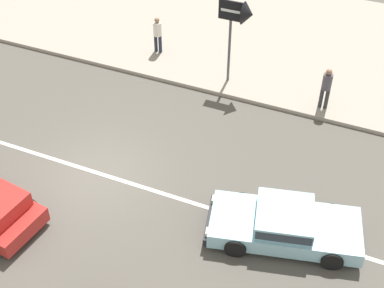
{
  "coord_description": "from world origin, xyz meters",
  "views": [
    {
      "loc": [
        7.51,
        -10.12,
        11.9
      ],
      "look_at": [
        2.51,
        1.64,
        0.8
      ],
      "focal_mm": 50.0,
      "sensor_mm": 36.0,
      "label": 1
    }
  ],
  "objects_px": {
    "sedan_pale_blue_3": "(284,224)",
    "pedestrian_near_clock": "(326,85)",
    "pedestrian_mid_kerb": "(157,32)",
    "arrow_signboard": "(244,17)"
  },
  "relations": [
    {
      "from": "sedan_pale_blue_3",
      "to": "pedestrian_near_clock",
      "type": "relative_size",
      "value": 2.79
    },
    {
      "from": "sedan_pale_blue_3",
      "to": "pedestrian_mid_kerb",
      "type": "height_order",
      "value": "pedestrian_mid_kerb"
    },
    {
      "from": "arrow_signboard",
      "to": "pedestrian_near_clock",
      "type": "height_order",
      "value": "arrow_signboard"
    },
    {
      "from": "sedan_pale_blue_3",
      "to": "arrow_signboard",
      "type": "relative_size",
      "value": 1.35
    },
    {
      "from": "pedestrian_near_clock",
      "to": "pedestrian_mid_kerb",
      "type": "height_order",
      "value": "pedestrian_near_clock"
    },
    {
      "from": "sedan_pale_blue_3",
      "to": "pedestrian_mid_kerb",
      "type": "bearing_deg",
      "value": 135.15
    },
    {
      "from": "sedan_pale_blue_3",
      "to": "pedestrian_mid_kerb",
      "type": "xyz_separation_m",
      "value": [
        -7.45,
        7.42,
        0.51
      ]
    },
    {
      "from": "sedan_pale_blue_3",
      "to": "pedestrian_near_clock",
      "type": "xyz_separation_m",
      "value": [
        -0.27,
        6.28,
        0.56
      ]
    },
    {
      "from": "sedan_pale_blue_3",
      "to": "arrow_signboard",
      "type": "height_order",
      "value": "arrow_signboard"
    },
    {
      "from": "arrow_signboard",
      "to": "pedestrian_mid_kerb",
      "type": "height_order",
      "value": "arrow_signboard"
    }
  ]
}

